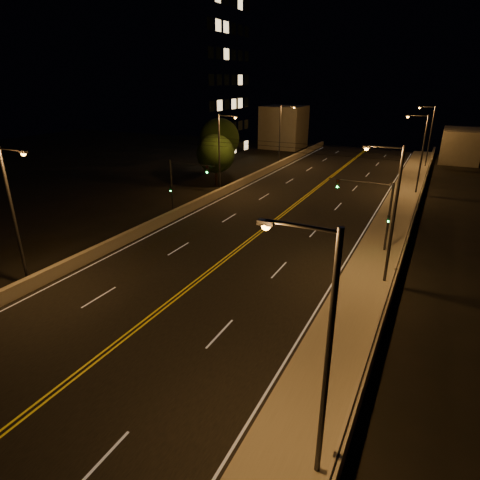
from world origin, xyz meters
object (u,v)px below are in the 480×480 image
at_px(streetlight_6, 281,131).
at_px(building_tower, 168,68).
at_px(traffic_signal_right, 376,208).
at_px(traffic_signal_left, 180,182).
at_px(streetlight_4, 15,210).
at_px(streetlight_5, 221,149).
at_px(streetlight_1, 391,209).
at_px(streetlight_3, 429,133).
at_px(tree_0, 216,154).
at_px(streetlight_0, 320,347).
at_px(tree_1, 220,138).
at_px(streetlight_2, 420,150).

relative_size(streetlight_6, building_tower, 0.30).
distance_m(traffic_signal_right, traffic_signal_left, 18.75).
bearing_deg(streetlight_4, traffic_signal_right, 39.79).
distance_m(streetlight_4, streetlight_5, 27.10).
xyz_separation_m(streetlight_4, traffic_signal_right, (19.90, 16.58, -1.70)).
relative_size(streetlight_1, streetlight_5, 1.00).
relative_size(streetlight_1, streetlight_3, 1.00).
relative_size(streetlight_3, tree_0, 1.41).
relative_size(streetlight_0, streetlight_1, 1.00).
bearing_deg(streetlight_0, streetlight_1, 90.00).
distance_m(streetlight_5, traffic_signal_right, 22.58).
bearing_deg(streetlight_1, building_tower, 140.36).
relative_size(streetlight_1, traffic_signal_right, 1.61).
bearing_deg(building_tower, streetlight_1, -39.64).
bearing_deg(streetlight_4, building_tower, 114.22).
bearing_deg(streetlight_6, tree_0, -98.02).
distance_m(streetlight_1, streetlight_4, 24.11).
bearing_deg(streetlight_5, streetlight_6, 90.00).
bearing_deg(streetlight_5, tree_1, 120.27).
distance_m(streetlight_6, traffic_signal_right, 36.51).
distance_m(streetlight_1, streetlight_2, 26.11).
bearing_deg(streetlight_4, streetlight_1, 27.13).
height_order(streetlight_4, streetlight_5, same).
bearing_deg(streetlight_2, streetlight_6, 154.92).
bearing_deg(traffic_signal_left, streetlight_4, -93.98).
xyz_separation_m(streetlight_4, streetlight_6, (0.00, 47.14, 0.00)).
bearing_deg(streetlight_0, building_tower, 129.55).
bearing_deg(streetlight_0, traffic_signal_right, 94.10).
bearing_deg(tree_0, streetlight_1, -38.41).
xyz_separation_m(streetlight_5, traffic_signal_left, (1.15, -10.52, -1.70)).
bearing_deg(streetlight_3, traffic_signal_left, -117.70).
xyz_separation_m(streetlight_1, traffic_signal_right, (-1.55, 5.59, -1.70)).
distance_m(streetlight_5, streetlight_6, 20.04).
bearing_deg(streetlight_0, streetlight_2, 90.00).
height_order(streetlight_2, tree_0, streetlight_2).
bearing_deg(streetlight_1, traffic_signal_right, 105.55).
bearing_deg(traffic_signal_left, tree_1, 109.18).
bearing_deg(streetlight_6, streetlight_2, -25.08).
bearing_deg(streetlight_4, streetlight_3, 68.77).
bearing_deg(traffic_signal_right, streetlight_6, 123.07).
bearing_deg(streetlight_1, tree_1, 135.98).
distance_m(streetlight_4, building_tower, 51.19).
relative_size(streetlight_4, tree_0, 1.41).
bearing_deg(streetlight_6, streetlight_0, -67.68).
height_order(streetlight_6, traffic_signal_right, streetlight_6).
bearing_deg(streetlight_0, streetlight_3, 90.00).
relative_size(traffic_signal_left, building_tower, 0.19).
bearing_deg(traffic_signal_left, streetlight_6, 92.16).
relative_size(streetlight_4, building_tower, 0.30).
bearing_deg(streetlight_0, streetlight_4, 166.59).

